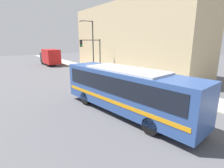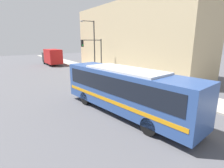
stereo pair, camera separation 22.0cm
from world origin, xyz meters
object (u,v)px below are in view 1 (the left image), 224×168
at_px(delivery_truck, 50,57).
at_px(fire_hydrant, 143,83).
at_px(city_bus, 125,88).
at_px(street_lamp, 91,43).
at_px(traffic_light_pole, 93,50).

bearing_deg(delivery_truck, fire_hydrant, -83.02).
distance_m(city_bus, street_lamp, 17.02).
bearing_deg(delivery_truck, city_bus, -96.19).
bearing_deg(city_bus, fire_hydrant, 27.83).
distance_m(fire_hydrant, street_lamp, 12.23).
height_order(fire_hydrant, street_lamp, street_lamp).
height_order(delivery_truck, street_lamp, street_lamp).
distance_m(traffic_light_pole, street_lamp, 2.65).
xyz_separation_m(city_bus, street_lamp, (6.00, 15.67, 2.85)).
xyz_separation_m(traffic_light_pole, street_lamp, (0.96, 2.23, 1.06)).
xyz_separation_m(delivery_truck, fire_hydrant, (2.96, -24.16, -1.25)).
relative_size(delivery_truck, street_lamp, 0.88).
distance_m(delivery_truck, street_lamp, 13.34).
distance_m(delivery_truck, fire_hydrant, 24.37).
height_order(delivery_truck, fire_hydrant, delivery_truck).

